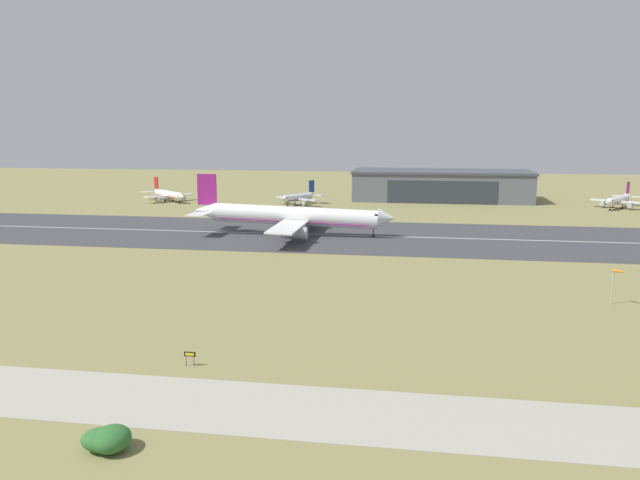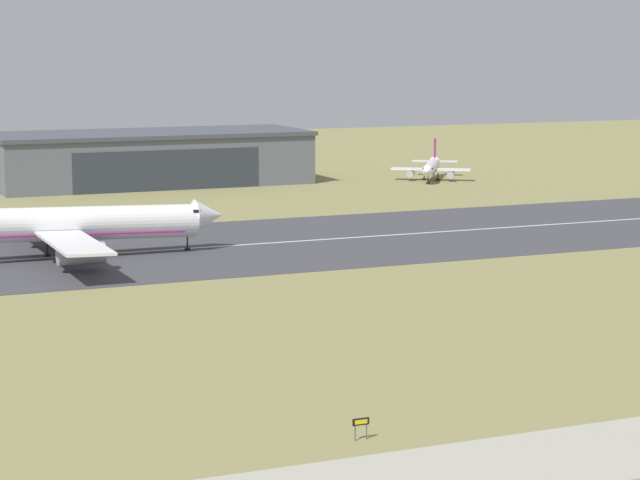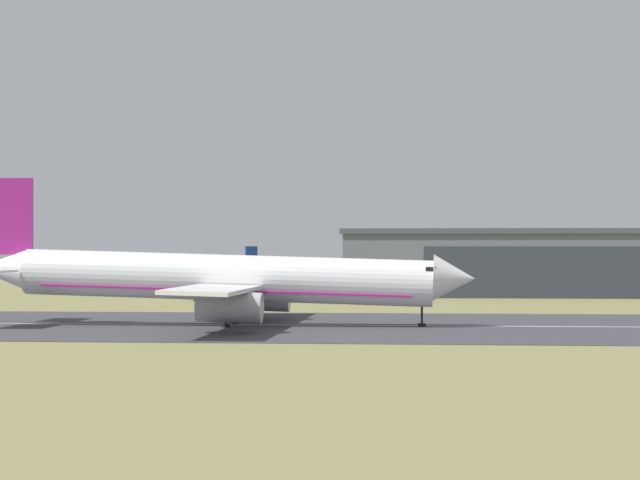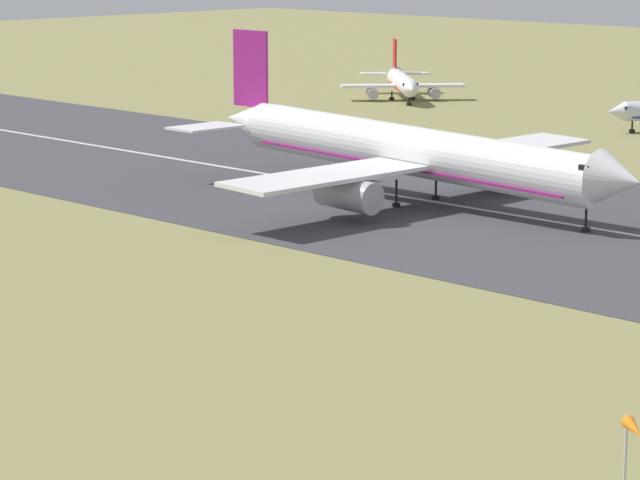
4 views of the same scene
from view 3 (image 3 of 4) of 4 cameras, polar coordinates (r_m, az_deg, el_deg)
ground_plane at (r=71.01m, az=2.98°, el=-7.19°), size 634.62×634.62×0.00m
runway_strip at (r=135.29m, az=4.11°, el=-3.94°), size 394.62×51.82×0.06m
runway_centreline at (r=135.29m, az=4.11°, el=-3.93°), size 355.16×0.70×0.01m
hangar_building at (r=226.45m, az=10.04°, el=-1.01°), size 69.91×28.86×11.84m
airplane_landing at (r=135.22m, az=-4.42°, el=-1.80°), size 54.97×48.51×16.17m
airplane_parked_centre at (r=202.59m, az=-4.54°, el=-1.97°), size 18.76×19.45×8.79m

